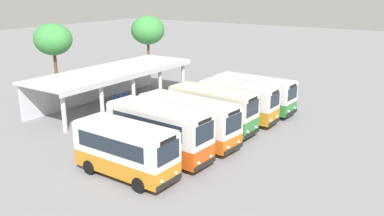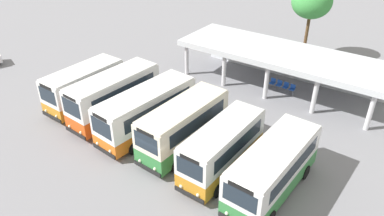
{
  "view_description": "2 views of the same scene",
  "coord_description": "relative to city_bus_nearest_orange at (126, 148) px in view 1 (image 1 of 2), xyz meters",
  "views": [
    {
      "loc": [
        -25.93,
        -13.11,
        10.86
      ],
      "look_at": [
        0.66,
        4.67,
        1.38
      ],
      "focal_mm": 38.09,
      "sensor_mm": 36.0,
      "label": 1
    },
    {
      "loc": [
        12.14,
        -13.56,
        15.09
      ],
      "look_at": [
        -0.5,
        4.34,
        1.98
      ],
      "focal_mm": 34.41,
      "sensor_mm": 36.0,
      "label": 2
    }
  ],
  "objects": [
    {
      "name": "city_bus_fourth_amber",
      "position": [
        9.77,
        -0.09,
        0.08
      ],
      "size": [
        2.62,
        7.17,
        3.37
      ],
      "color": "black",
      "rests_on": "ground"
    },
    {
      "name": "waiting_chair_fourth_seat",
      "position": [
        12.76,
        11.38,
        -1.25
      ],
      "size": [
        0.44,
        0.44,
        0.86
      ],
      "color": "slate",
      "rests_on": "ground"
    },
    {
      "name": "waiting_chair_middle_seat",
      "position": [
        12.14,
        11.45,
        -1.25
      ],
      "size": [
        0.44,
        0.44,
        0.86
      ],
      "color": "slate",
      "rests_on": "ground"
    },
    {
      "name": "city_bus_second_in_row",
      "position": [
        3.26,
        0.07,
        0.16
      ],
      "size": [
        2.71,
        7.56,
        3.53
      ],
      "color": "black",
      "rests_on": "ground"
    },
    {
      "name": "waiting_chair_end_by_column",
      "position": [
        10.9,
        11.51,
        -1.25
      ],
      "size": [
        0.44,
        0.44,
        0.86
      ],
      "color": "slate",
      "rests_on": "ground"
    },
    {
      "name": "waiting_chair_second_from_end",
      "position": [
        11.52,
        11.48,
        -1.25
      ],
      "size": [
        0.44,
        0.44,
        0.86
      ],
      "color": "slate",
      "rests_on": "ground"
    },
    {
      "name": "roadside_tree_behind_canopy",
      "position": [
        10.65,
        19.58,
        3.97
      ],
      "size": [
        3.87,
        3.87,
        7.42
      ],
      "color": "brown",
      "rests_on": "ground"
    },
    {
      "name": "city_bus_fifth_blue",
      "position": [
        13.02,
        -0.61,
        0.01
      ],
      "size": [
        2.32,
        6.77,
        3.24
      ],
      "color": "black",
      "rests_on": "ground"
    },
    {
      "name": "city_bus_nearest_orange",
      "position": [
        0.0,
        0.0,
        0.0
      ],
      "size": [
        2.57,
        6.64,
        3.21
      ],
      "color": "black",
      "rests_on": "ground"
    },
    {
      "name": "roadside_tree_east_of_canopy",
      "position": [
        24.46,
        18.49,
        3.82
      ],
      "size": [
        4.3,
        4.3,
        7.45
      ],
      "color": "brown",
      "rests_on": "ground"
    },
    {
      "name": "city_bus_far_end_green",
      "position": [
        16.28,
        -0.52,
        -0.04
      ],
      "size": [
        2.71,
        7.52,
        3.13
      ],
      "color": "black",
      "rests_on": "ground"
    },
    {
      "name": "terminal_canopy",
      "position": [
        11.21,
        12.39,
        0.87
      ],
      "size": [
        17.41,
        5.87,
        3.4
      ],
      "color": "silver",
      "rests_on": "ground"
    },
    {
      "name": "city_bus_middle_cream",
      "position": [
        6.51,
        -0.01,
        0.04
      ],
      "size": [
        2.98,
        8.01,
        3.29
      ],
      "color": "black",
      "rests_on": "ground"
    },
    {
      "name": "ground_plane",
      "position": [
        9.58,
        -2.52,
        -1.78
      ],
      "size": [
        180.0,
        180.0,
        0.0
      ],
      "primitive_type": "plane",
      "color": "gray"
    }
  ]
}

